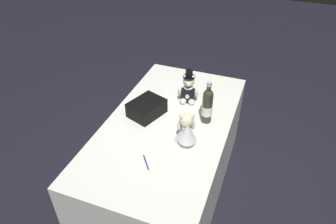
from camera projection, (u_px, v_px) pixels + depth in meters
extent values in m
plane|color=black|center=(168.00, 185.00, 2.70)|extent=(12.00, 12.00, 0.00)
cube|color=white|center=(168.00, 157.00, 2.49)|extent=(1.65, 0.89, 0.71)
ellipsoid|color=silver|center=(188.00, 93.00, 2.48)|extent=(0.12, 0.11, 0.14)
cube|color=black|center=(188.00, 95.00, 2.45)|extent=(0.07, 0.11, 0.11)
sphere|color=silver|center=(189.00, 81.00, 2.41)|extent=(0.09, 0.09, 0.09)
sphere|color=silver|center=(188.00, 84.00, 2.39)|extent=(0.04, 0.04, 0.04)
sphere|color=silver|center=(185.00, 77.00, 2.39)|extent=(0.03, 0.03, 0.03)
sphere|color=silver|center=(193.00, 77.00, 2.39)|extent=(0.03, 0.03, 0.03)
ellipsoid|color=silver|center=(180.00, 92.00, 2.47)|extent=(0.04, 0.04, 0.08)
ellipsoid|color=silver|center=(196.00, 93.00, 2.45)|extent=(0.04, 0.04, 0.08)
sphere|color=silver|center=(183.00, 101.00, 2.46)|extent=(0.05, 0.05, 0.05)
sphere|color=silver|center=(192.00, 102.00, 2.45)|extent=(0.05, 0.05, 0.05)
cylinder|color=black|center=(189.00, 77.00, 2.39)|extent=(0.10, 0.10, 0.01)
cylinder|color=black|center=(189.00, 73.00, 2.37)|extent=(0.06, 0.06, 0.05)
cone|color=white|center=(186.00, 133.00, 2.08)|extent=(0.17, 0.17, 0.14)
ellipsoid|color=white|center=(186.00, 126.00, 2.05)|extent=(0.07, 0.07, 0.06)
sphere|color=beige|center=(187.00, 121.00, 2.02)|extent=(0.09, 0.09, 0.09)
sphere|color=beige|center=(186.00, 117.00, 2.05)|extent=(0.04, 0.04, 0.04)
sphere|color=beige|center=(192.00, 116.00, 2.00)|extent=(0.04, 0.04, 0.04)
sphere|color=beige|center=(182.00, 116.00, 1.99)|extent=(0.04, 0.04, 0.04)
ellipsoid|color=beige|center=(193.00, 125.00, 2.07)|extent=(0.03, 0.03, 0.08)
ellipsoid|color=beige|center=(179.00, 125.00, 2.07)|extent=(0.03, 0.03, 0.08)
cone|color=white|center=(187.00, 132.00, 2.01)|extent=(0.18, 0.17, 0.15)
cylinder|color=#2C3521|center=(207.00, 109.00, 2.23)|extent=(0.08, 0.08, 0.22)
sphere|color=#2C3521|center=(208.00, 95.00, 2.16)|extent=(0.07, 0.07, 0.07)
cylinder|color=#2C3521|center=(209.00, 88.00, 2.12)|extent=(0.03, 0.03, 0.09)
cylinder|color=silver|center=(209.00, 84.00, 2.10)|extent=(0.04, 0.04, 0.03)
cylinder|color=white|center=(207.00, 110.00, 2.24)|extent=(0.08, 0.08, 0.08)
cylinder|color=navy|center=(146.00, 162.00, 1.95)|extent=(0.11, 0.09, 0.01)
cone|color=silver|center=(149.00, 170.00, 1.90)|extent=(0.01, 0.01, 0.01)
cube|color=black|center=(147.00, 108.00, 2.33)|extent=(0.31, 0.28, 0.12)
cube|color=#B7B7BF|center=(134.00, 108.00, 2.33)|extent=(0.03, 0.02, 0.03)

